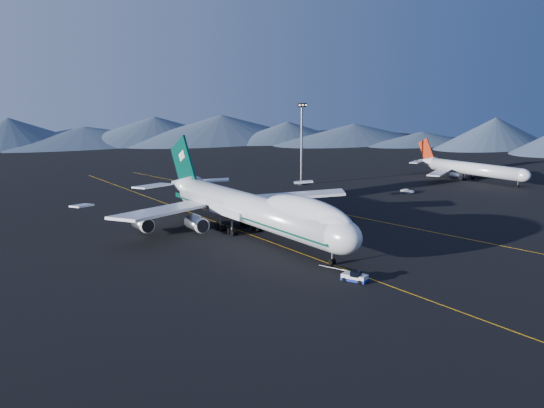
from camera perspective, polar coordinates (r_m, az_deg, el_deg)
ground at (r=129.16m, az=-1.88°, el=-2.96°), size 500.00×500.00×0.00m
taxiway_line_main at (r=129.16m, az=-1.88°, el=-2.96°), size 0.25×220.00×0.01m
taxiway_line_side at (r=154.35m, az=5.56°, el=-0.73°), size 28.08×198.09×0.01m
boeing_747 at (r=127.93m, az=-1.90°, el=-0.43°), size 59.62×72.43×19.37m
pushback_tug at (r=99.73m, az=7.78°, el=-6.89°), size 3.60×4.67×1.82m
second_jet at (r=217.20m, az=18.16°, el=3.19°), size 40.87×46.17×13.14m
service_van at (r=185.76m, az=12.66°, el=1.20°), size 2.79×4.63×1.20m
floodlight_mast at (r=195.48m, az=2.80°, el=5.67°), size 3.24×2.43×26.23m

